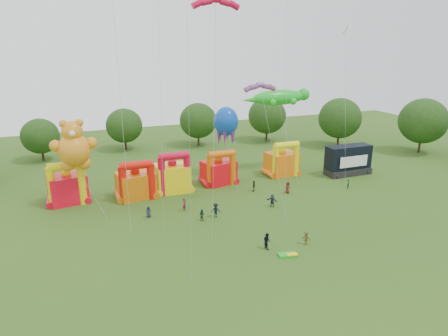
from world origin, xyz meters
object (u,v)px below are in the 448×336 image
object	(u,v)px
teddy_bear_kite	(82,168)
spectator_0	(149,212)
spectator_4	(254,186)
stage_trailer	(348,160)
octopus_kite	(228,140)
bouncy_castle_2	(173,176)
gecko_kite	(281,107)
bouncy_castle_0	(67,187)

from	to	relation	value
teddy_bear_kite	spectator_0	size ratio (longest dim) A/B	8.09
spectator_4	stage_trailer	bearing A→B (deg)	117.07
stage_trailer	octopus_kite	bearing A→B (deg)	164.23
bouncy_castle_2	spectator_4	bearing A→B (deg)	-20.79
gecko_kite	octopus_kite	distance (m)	10.86
gecko_kite	spectator_4	bearing A→B (deg)	-138.34
bouncy_castle_0	spectator_0	world-z (taller)	bouncy_castle_0
bouncy_castle_0	stage_trailer	xyz separation A→B (m)	(46.31, -3.50, 0.05)
teddy_bear_kite	spectator_0	xyz separation A→B (m)	(7.66, -6.11, -5.20)
spectator_0	stage_trailer	bearing A→B (deg)	23.08
bouncy_castle_0	stage_trailer	distance (m)	46.44
bouncy_castle_2	stage_trailer	world-z (taller)	bouncy_castle_2
octopus_kite	gecko_kite	bearing A→B (deg)	-1.46
octopus_kite	spectator_0	xyz separation A→B (m)	(-15.98, -11.59, -5.95)
gecko_kite	spectator_0	xyz separation A→B (m)	(-25.64, -11.34, -10.93)
teddy_bear_kite	gecko_kite	world-z (taller)	gecko_kite
gecko_kite	spectator_0	bearing A→B (deg)	-156.13
teddy_bear_kite	bouncy_castle_0	bearing A→B (deg)	124.65
bouncy_castle_2	octopus_kite	distance (m)	11.77
spectator_0	spectator_4	size ratio (longest dim) A/B	0.88
gecko_kite	spectator_4	xyz separation A→B (m)	(-8.38, -7.45, -10.82)
bouncy_castle_2	stage_trailer	size ratio (longest dim) A/B	0.81
bouncy_castle_2	teddy_bear_kite	bearing A→B (deg)	-170.26
gecko_kite	teddy_bear_kite	bearing A→B (deg)	-171.06
stage_trailer	spectator_0	bearing A→B (deg)	-170.93
octopus_kite	spectator_4	size ratio (longest dim) A/B	6.86
stage_trailer	gecko_kite	bearing A→B (deg)	152.88
octopus_kite	spectator_0	bearing A→B (deg)	-144.06
stage_trailer	spectator_0	xyz separation A→B (m)	(-36.43, -5.82, -1.74)
bouncy_castle_0	bouncy_castle_2	bearing A→B (deg)	-3.56
bouncy_castle_2	spectator_4	world-z (taller)	bouncy_castle_2
stage_trailer	teddy_bear_kite	size ratio (longest dim) A/B	0.65
spectator_0	bouncy_castle_2	bearing A→B (deg)	70.77
gecko_kite	spectator_0	size ratio (longest dim) A/B	9.46
bouncy_castle_2	teddy_bear_kite	xyz separation A→B (m)	(-13.14, -2.26, 3.46)
spectator_0	gecko_kite	bearing A→B (deg)	37.88
spectator_0	octopus_kite	bearing A→B (deg)	49.95
gecko_kite	octopus_kite	world-z (taller)	gecko_kite
bouncy_castle_2	spectator_4	size ratio (longest dim) A/B	3.76
bouncy_castle_0	spectator_4	size ratio (longest dim) A/B	3.68
gecko_kite	spectator_0	distance (m)	30.09
bouncy_castle_2	stage_trailer	bearing A→B (deg)	-4.70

